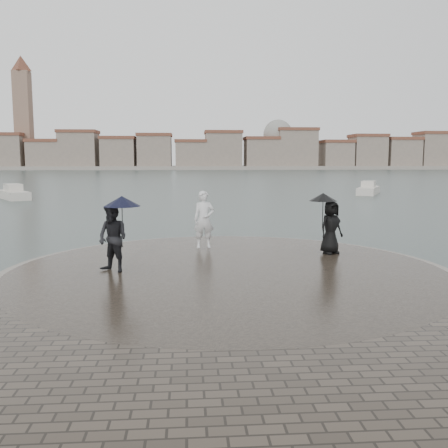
{
  "coord_description": "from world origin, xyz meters",
  "views": [
    {
      "loc": [
        -1.07,
        -9.98,
        3.37
      ],
      "look_at": [
        0.0,
        4.8,
        1.45
      ],
      "focal_mm": 40.0,
      "sensor_mm": 36.0,
      "label": 1
    }
  ],
  "objects": [
    {
      "name": "visitor_left",
      "position": [
        -3.04,
        3.43,
        1.48
      ],
      "size": [
        1.32,
        1.14,
        2.04
      ],
      "color": "black",
      "rests_on": "quay_tip"
    },
    {
      "name": "far_skyline",
      "position": [
        -6.29,
        160.71,
        5.61
      ],
      "size": [
        260.0,
        20.0,
        37.0
      ],
      "color": "gray",
      "rests_on": "ground"
    },
    {
      "name": "statue",
      "position": [
        -0.53,
        6.94,
        1.34
      ],
      "size": [
        0.75,
        0.52,
        1.95
      ],
      "primitive_type": "imported",
      "rotation": [
        0.0,
        0.0,
        0.08
      ],
      "color": "silver",
      "rests_on": "quay_tip"
    },
    {
      "name": "boats",
      "position": [
        0.27,
        35.84,
        0.38
      ],
      "size": [
        36.68,
        9.26,
        1.5
      ],
      "color": "beige",
      "rests_on": "ground"
    },
    {
      "name": "ground",
      "position": [
        0.0,
        0.0,
        0.0
      ],
      "size": [
        400.0,
        400.0,
        0.0
      ],
      "primitive_type": "plane",
      "color": "#2B3835",
      "rests_on": "ground"
    },
    {
      "name": "kerb_ring",
      "position": [
        0.0,
        3.5,
        0.16
      ],
      "size": [
        12.5,
        12.5,
        0.32
      ],
      "primitive_type": "cylinder",
      "color": "gray",
      "rests_on": "ground"
    },
    {
      "name": "quay_tip",
      "position": [
        0.0,
        3.5,
        0.18
      ],
      "size": [
        11.9,
        11.9,
        0.36
      ],
      "primitive_type": "cylinder",
      "color": "#2D261E",
      "rests_on": "ground"
    },
    {
      "name": "visitor_right",
      "position": [
        3.43,
        5.56,
        1.42
      ],
      "size": [
        1.19,
        0.98,
        1.95
      ],
      "color": "black",
      "rests_on": "quay_tip"
    }
  ]
}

